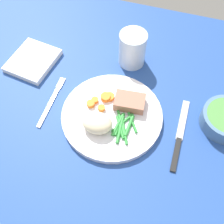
{
  "coord_description": "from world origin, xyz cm",
  "views": [
    {
      "loc": [
        13.75,
        -36.41,
        63.52
      ],
      "look_at": [
        3.01,
        -1.58,
        4.6
      ],
      "focal_mm": 44.17,
      "sensor_mm": 36.0,
      "label": 1
    }
  ],
  "objects_px": {
    "water_glass": "(132,51)",
    "napkin": "(33,61)",
    "knife": "(180,136)",
    "dinner_plate": "(112,116)",
    "meat_portion": "(130,102)",
    "fork": "(51,102)"
  },
  "relations": [
    {
      "from": "water_glass",
      "to": "napkin",
      "type": "distance_m",
      "value": 0.29
    },
    {
      "from": "napkin",
      "to": "water_glass",
      "type": "bearing_deg",
      "value": 18.1
    },
    {
      "from": "water_glass",
      "to": "napkin",
      "type": "xyz_separation_m",
      "value": [
        -0.28,
        -0.09,
        -0.04
      ]
    },
    {
      "from": "meat_portion",
      "to": "dinner_plate",
      "type": "bearing_deg",
      "value": -130.6
    },
    {
      "from": "napkin",
      "to": "knife",
      "type": "bearing_deg",
      "value": -14.18
    },
    {
      "from": "dinner_plate",
      "to": "water_glass",
      "type": "xyz_separation_m",
      "value": [
        -0.0,
        0.2,
        0.04
      ]
    },
    {
      "from": "fork",
      "to": "water_glass",
      "type": "height_order",
      "value": "water_glass"
    },
    {
      "from": "meat_portion",
      "to": "napkin",
      "type": "bearing_deg",
      "value": 167.16
    },
    {
      "from": "dinner_plate",
      "to": "meat_portion",
      "type": "relative_size",
      "value": 3.35
    },
    {
      "from": "meat_portion",
      "to": "fork",
      "type": "bearing_deg",
      "value": -168.04
    },
    {
      "from": "knife",
      "to": "meat_portion",
      "type": "bearing_deg",
      "value": 166.72
    },
    {
      "from": "meat_portion",
      "to": "fork",
      "type": "distance_m",
      "value": 0.21
    },
    {
      "from": "fork",
      "to": "knife",
      "type": "xyz_separation_m",
      "value": [
        0.35,
        -0.0,
        -0.0
      ]
    },
    {
      "from": "water_glass",
      "to": "napkin",
      "type": "height_order",
      "value": "water_glass"
    },
    {
      "from": "dinner_plate",
      "to": "knife",
      "type": "distance_m",
      "value": 0.18
    },
    {
      "from": "dinner_plate",
      "to": "meat_portion",
      "type": "xyz_separation_m",
      "value": [
        0.03,
        0.04,
        0.02
      ]
    },
    {
      "from": "fork",
      "to": "napkin",
      "type": "distance_m",
      "value": 0.16
    },
    {
      "from": "fork",
      "to": "napkin",
      "type": "xyz_separation_m",
      "value": [
        -0.11,
        0.11,
        0.01
      ]
    },
    {
      "from": "water_glass",
      "to": "napkin",
      "type": "bearing_deg",
      "value": -161.9
    },
    {
      "from": "dinner_plate",
      "to": "napkin",
      "type": "bearing_deg",
      "value": 158.03
    },
    {
      "from": "meat_portion",
      "to": "knife",
      "type": "bearing_deg",
      "value": -17.06
    },
    {
      "from": "meat_portion",
      "to": "water_glass",
      "type": "distance_m",
      "value": 0.17
    }
  ]
}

